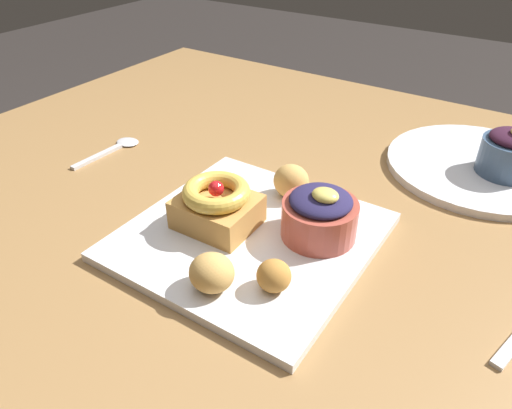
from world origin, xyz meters
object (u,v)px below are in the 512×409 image
(cake_slice, at_px, (217,205))
(spoon, at_px, (115,148))
(fritter_middle, at_px, (293,182))
(back_plate, at_px, (480,166))
(fritter_back, at_px, (274,276))
(front_plate, at_px, (247,235))
(fritter_front, at_px, (212,273))
(back_ramekin, at_px, (510,153))
(berry_ramekin, at_px, (320,215))

(cake_slice, xyz_separation_m, spoon, (-0.28, 0.09, -0.04))
(fritter_middle, height_order, back_plate, fritter_middle)
(fritter_back, relative_size, spoon, 0.29)
(spoon, bearing_deg, fritter_middle, -84.08)
(cake_slice, bearing_deg, fritter_middle, 66.62)
(fritter_back, bearing_deg, front_plate, 139.99)
(fritter_front, distance_m, fritter_middle, 0.20)
(fritter_front, relative_size, back_ramekin, 0.59)
(cake_slice, distance_m, fritter_back, 0.13)
(fritter_front, bearing_deg, cake_slice, 124.34)
(front_plate, xyz_separation_m, spoon, (-0.32, 0.08, -0.00))
(front_plate, distance_m, fritter_back, 0.11)
(front_plate, height_order, berry_ramekin, berry_ramekin)
(front_plate, bearing_deg, back_ramekin, 54.21)
(fritter_back, bearing_deg, fritter_front, -148.05)
(back_plate, bearing_deg, fritter_front, -111.94)
(berry_ramekin, bearing_deg, back_ramekin, 60.79)
(front_plate, bearing_deg, fritter_back, -40.01)
(fritter_middle, relative_size, fritter_back, 1.32)
(back_plate, bearing_deg, berry_ramekin, -112.89)
(fritter_front, relative_size, fritter_back, 1.32)
(berry_ramekin, relative_size, fritter_front, 1.86)
(front_plate, relative_size, spoon, 2.20)
(back_ramekin, bearing_deg, spoon, -155.82)
(fritter_front, relative_size, fritter_middle, 1.00)
(cake_slice, relative_size, back_plate, 0.34)
(back_plate, bearing_deg, fritter_middle, -129.01)
(berry_ramekin, relative_size, back_ramekin, 1.10)
(cake_slice, height_order, spoon, cake_slice)
(back_ramekin, bearing_deg, back_plate, 159.58)
(berry_ramekin, height_order, spoon, berry_ramekin)
(fritter_middle, bearing_deg, fritter_front, -85.06)
(fritter_front, bearing_deg, spoon, 152.45)
(berry_ramekin, distance_m, back_plate, 0.32)
(fritter_middle, bearing_deg, front_plate, -94.25)
(cake_slice, relative_size, fritter_back, 2.59)
(back_plate, distance_m, back_ramekin, 0.05)
(front_plate, height_order, spoon, front_plate)
(berry_ramekin, xyz_separation_m, back_ramekin, (0.16, 0.28, 0.00))
(front_plate, bearing_deg, spoon, 166.17)
(fritter_middle, bearing_deg, cake_slice, -113.38)
(back_ramekin, height_order, spoon, back_ramekin)
(back_ramekin, bearing_deg, cake_slice, -129.38)
(fritter_front, height_order, fritter_back, fritter_front)
(fritter_front, distance_m, fritter_back, 0.06)
(cake_slice, xyz_separation_m, berry_ramekin, (0.11, 0.05, 0.00))
(front_plate, bearing_deg, cake_slice, -169.06)
(berry_ramekin, bearing_deg, fritter_middle, 139.79)
(berry_ramekin, relative_size, spoon, 0.71)
(fritter_middle, bearing_deg, back_plate, 50.99)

